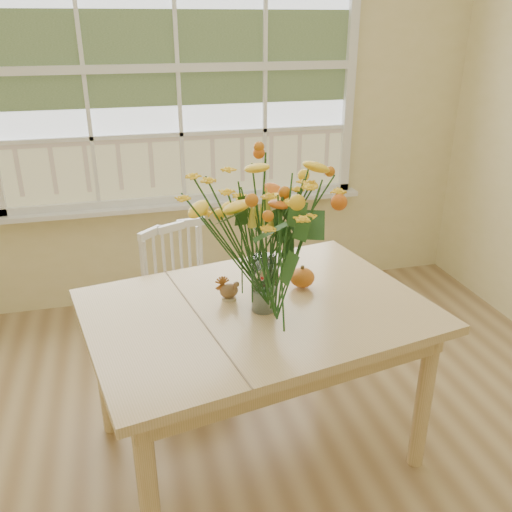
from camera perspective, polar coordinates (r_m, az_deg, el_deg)
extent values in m
cube|color=beige|center=(3.56, -8.14, 15.86)|extent=(4.00, 0.02, 2.70)
cube|color=silver|center=(3.52, -8.30, 19.05)|extent=(2.20, 0.00, 1.60)
cube|color=white|center=(3.64, -7.41, 5.37)|extent=(2.42, 0.12, 0.03)
cube|color=tan|center=(2.25, 0.13, -5.81)|extent=(1.52, 1.21, 0.04)
cube|color=tan|center=(2.29, 0.13, -7.34)|extent=(1.38, 1.07, 0.10)
cylinder|color=tan|center=(2.03, -11.23, -23.45)|extent=(0.07, 0.07, 0.69)
cylinder|color=tan|center=(2.63, -15.73, -11.38)|extent=(0.07, 0.07, 0.69)
cylinder|color=tan|center=(2.47, 17.25, -14.20)|extent=(0.07, 0.07, 0.69)
cylinder|color=tan|center=(2.99, 7.20, -6.11)|extent=(0.07, 0.07, 0.69)
cube|color=white|center=(2.89, -6.85, -6.05)|extent=(0.51, 0.50, 0.05)
cube|color=white|center=(2.90, -8.69, -1.11)|extent=(0.37, 0.20, 0.44)
cylinder|color=white|center=(2.83, -7.60, -11.76)|extent=(0.03, 0.03, 0.38)
cylinder|color=white|center=(3.03, -10.54, -9.30)|extent=(0.03, 0.03, 0.38)
cylinder|color=white|center=(2.97, -2.68, -9.69)|extent=(0.03, 0.03, 0.38)
cylinder|color=white|center=(3.16, -5.81, -7.50)|extent=(0.03, 0.03, 0.38)
cylinder|color=white|center=(2.17, 0.82, -2.92)|extent=(0.10, 0.10, 0.23)
ellipsoid|color=#C36516|center=(2.39, 4.87, -2.36)|extent=(0.11, 0.11, 0.09)
cylinder|color=#CCB78C|center=(2.30, -2.85, -4.44)|extent=(0.06, 0.06, 0.01)
ellipsoid|color=brown|center=(2.28, -2.87, -3.66)|extent=(0.08, 0.06, 0.06)
ellipsoid|color=#38160F|center=(2.40, 0.35, -2.39)|extent=(0.08, 0.08, 0.07)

